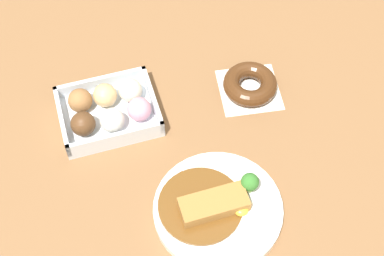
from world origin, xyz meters
The scene contains 4 objects.
ground_plane centered at (0.00, 0.00, 0.00)m, with size 1.60×1.60×0.00m, color brown.
curry_plate centered at (0.02, 0.10, 0.01)m, with size 0.23×0.23×0.06m.
donut_box centered at (0.16, -0.16, 0.03)m, with size 0.19×0.15×0.06m.
chocolate_ring_donut centered at (-0.13, -0.14, 0.02)m, with size 0.14×0.14×0.04m.
Camera 1 is at (0.19, 0.51, 0.92)m, focal length 52.97 mm.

